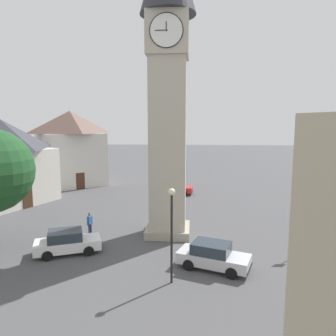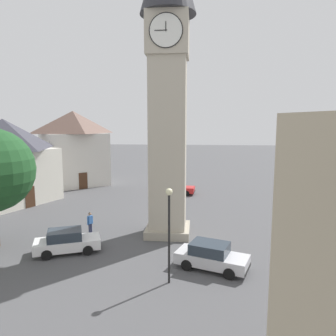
# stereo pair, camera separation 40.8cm
# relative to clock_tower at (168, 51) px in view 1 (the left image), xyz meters

# --- Properties ---
(ground_plane) EXTENTS (200.00, 200.00, 0.00)m
(ground_plane) POSITION_rel_clock_tower_xyz_m (-0.00, -0.00, -13.35)
(ground_plane) COLOR #4C4C4F
(clock_tower) EXTENTS (3.93, 3.93, 22.78)m
(clock_tower) POSITION_rel_clock_tower_xyz_m (0.00, 0.00, 0.00)
(clock_tower) COLOR #A59C89
(clock_tower) RESTS_ON ground
(car_blue_kerb) EXTENTS (4.39, 2.53, 1.53)m
(car_blue_kerb) POSITION_rel_clock_tower_xyz_m (-13.44, -3.42, -12.59)
(car_blue_kerb) COLOR #2D5BB7
(car_blue_kerb) RESTS_ON ground
(car_silver_kerb) EXTENTS (4.46, 2.98, 1.53)m
(car_silver_kerb) POSITION_rel_clock_tower_xyz_m (-3.03, 5.54, -12.59)
(car_silver_kerb) COLOR silver
(car_silver_kerb) RESTS_ON ground
(car_red_corner) EXTENTS (4.27, 2.11, 1.53)m
(car_red_corner) POSITION_rel_clock_tower_xyz_m (0.23, -13.59, -12.59)
(car_red_corner) COLOR red
(car_red_corner) RESTS_ON ground
(car_white_side) EXTENTS (4.46, 3.12, 1.53)m
(car_white_side) POSITION_rel_clock_tower_xyz_m (6.19, 4.12, -12.59)
(car_white_side) COLOR white
(car_white_side) RESTS_ON ground
(pedestrian) EXTENTS (0.36, 0.51, 1.69)m
(pedestrian) POSITION_rel_clock_tower_xyz_m (5.86, 0.62, -12.34)
(pedestrian) COLOR #2D3351
(pedestrian) RESTS_ON ground
(building_terrace_right) EXTENTS (10.59, 10.41, 9.97)m
(building_terrace_right) POSITION_rel_clock_tower_xyz_m (14.41, -18.00, -8.27)
(building_terrace_right) COLOR beige
(building_terrace_right) RESTS_ON ground
(building_corner_back) EXTENTS (10.39, 11.30, 8.80)m
(building_corner_back) POSITION_rel_clock_tower_xyz_m (17.65, -7.68, -8.85)
(building_corner_back) COLOR silver
(building_corner_back) RESTS_ON ground
(lamp_post) EXTENTS (0.36, 0.36, 5.08)m
(lamp_post) POSITION_rel_clock_tower_xyz_m (-0.75, 7.38, -9.96)
(lamp_post) COLOR black
(lamp_post) RESTS_ON ground
(road_sign) EXTENTS (0.60, 0.07, 2.80)m
(road_sign) POSITION_rel_clock_tower_xyz_m (-8.46, 3.35, -11.45)
(road_sign) COLOR gray
(road_sign) RESTS_ON ground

